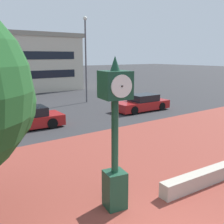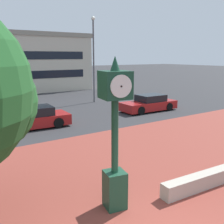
% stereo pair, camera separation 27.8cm
% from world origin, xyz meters
% --- Properties ---
extents(plaza_brick_paving, '(44.00, 13.37, 0.01)m').
position_xyz_m(plaza_brick_paving, '(0.00, 2.68, 0.00)').
color(plaza_brick_paving, brown).
rests_on(plaza_brick_paving, ground).
extents(planter_wall, '(3.22, 0.62, 0.50)m').
position_xyz_m(planter_wall, '(3.47, 1.87, 0.25)').
color(planter_wall, '#ADA393').
rests_on(planter_wall, ground).
extents(street_clock, '(0.85, 0.88, 4.29)m').
position_xyz_m(street_clock, '(0.47, 2.55, 2.21)').
color(street_clock, '#19422D').
rests_on(street_clock, ground).
extents(car_street_near, '(4.57, 2.10, 1.28)m').
position_xyz_m(car_street_near, '(1.19, 12.44, 0.57)').
color(car_street_near, maroon).
rests_on(car_street_near, ground).
extents(car_street_mid, '(4.62, 2.03, 1.28)m').
position_xyz_m(car_street_mid, '(10.45, 12.34, 0.57)').
color(car_street_mid, maroon).
rests_on(car_street_mid, ground).
extents(street_lamp_post, '(0.36, 0.36, 7.71)m').
position_xyz_m(street_lamp_post, '(8.86, 18.23, 4.62)').
color(street_lamp_post, '#4C4C51').
rests_on(street_lamp_post, ground).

